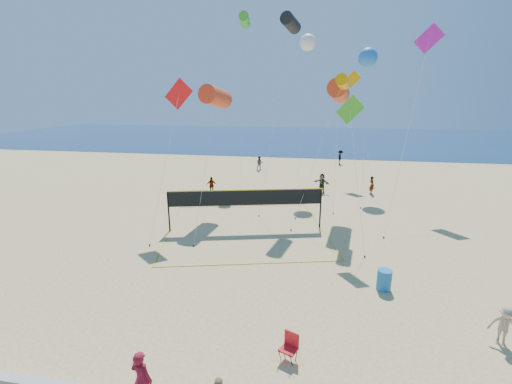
% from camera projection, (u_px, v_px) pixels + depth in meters
% --- Properties ---
extents(ground, '(120.00, 120.00, 0.00)m').
position_uv_depth(ground, '(265.00, 349.00, 11.28)').
color(ground, '#D7BD79').
rests_on(ground, ground).
extents(ocean, '(140.00, 50.00, 0.03)m').
position_uv_depth(ocean, '(310.00, 138.00, 70.12)').
color(ocean, navy).
rests_on(ocean, ground).
extents(woman, '(0.69, 0.53, 1.71)m').
position_uv_depth(woman, '(142.00, 379.00, 8.97)').
color(woman, maroon).
rests_on(woman, ground).
extents(bystander_b, '(1.04, 0.79, 1.42)m').
position_uv_depth(bystander_b, '(504.00, 326.00, 11.31)').
color(bystander_b, tan).
rests_on(bystander_b, ground).
extents(far_person_0, '(0.96, 0.72, 1.51)m').
position_uv_depth(far_person_0, '(211.00, 186.00, 29.04)').
color(far_person_0, gray).
rests_on(far_person_0, ground).
extents(far_person_1, '(1.59, 1.15, 1.66)m').
position_uv_depth(far_person_1, '(322.00, 183.00, 29.60)').
color(far_person_1, gray).
rests_on(far_person_1, ground).
extents(far_person_2, '(0.55, 0.66, 1.54)m').
position_uv_depth(far_person_2, '(372.00, 185.00, 29.09)').
color(far_person_2, gray).
rests_on(far_person_2, ground).
extents(far_person_3, '(0.84, 0.70, 1.56)m').
position_uv_depth(far_person_3, '(260.00, 163.00, 38.76)').
color(far_person_3, gray).
rests_on(far_person_3, ground).
extents(far_person_4, '(0.75, 1.17, 1.72)m').
position_uv_depth(far_person_4, '(340.00, 157.00, 42.08)').
color(far_person_4, gray).
rests_on(far_person_4, ground).
extents(camp_chair, '(0.64, 0.73, 1.03)m').
position_uv_depth(camp_chair, '(290.00, 345.00, 10.70)').
color(camp_chair, red).
rests_on(camp_chair, ground).
extents(trash_barrel, '(0.79, 0.79, 0.91)m').
position_uv_depth(trash_barrel, '(384.00, 280.00, 14.65)').
color(trash_barrel, '#1965A6').
rests_on(trash_barrel, ground).
extents(volleyball_net, '(11.65, 11.54, 2.57)m').
position_uv_depth(volleyball_net, '(246.00, 202.00, 21.04)').
color(volleyball_net, black).
rests_on(volleyball_net, ground).
extents(kite_0, '(1.70, 8.81, 8.86)m').
position_uv_depth(kite_0, '(216.00, 97.00, 23.73)').
color(kite_0, red).
rests_on(kite_0, ground).
extents(kite_1, '(2.30, 4.89, 13.54)m').
position_uv_depth(kite_1, '(291.00, 23.00, 23.58)').
color(kite_1, black).
rests_on(kite_1, ground).
extents(kite_2, '(3.29, 3.73, 9.40)m').
position_uv_depth(kite_2, '(343.00, 82.00, 21.01)').
color(kite_2, orange).
rests_on(kite_2, ground).
extents(kite_3, '(1.91, 4.35, 9.14)m').
position_uv_depth(kite_3, '(178.00, 100.00, 20.65)').
color(kite_3, red).
rests_on(kite_3, ground).
extents(kite_4, '(1.81, 2.87, 8.15)m').
position_uv_depth(kite_4, '(351.00, 117.00, 18.19)').
color(kite_4, green).
rests_on(kite_4, ground).
extents(kite_5, '(4.68, 9.85, 13.21)m').
position_uv_depth(kite_5, '(427.00, 46.00, 24.90)').
color(kite_5, '#C116AF').
rests_on(kite_5, ground).
extents(kite_6, '(1.36, 9.98, 13.13)m').
position_uv_depth(kite_6, '(308.00, 43.00, 28.73)').
color(kite_6, white).
rests_on(kite_6, ground).
extents(kite_7, '(1.93, 8.13, 12.08)m').
position_uv_depth(kite_7, '(368.00, 57.00, 29.12)').
color(kite_7, blue).
rests_on(kite_7, ground).
extents(kite_8, '(1.67, 8.61, 15.66)m').
position_uv_depth(kite_8, '(245.00, 20.00, 32.27)').
color(kite_8, green).
rests_on(kite_8, ground).
extents(kite_9, '(3.17, 4.22, 10.45)m').
position_uv_depth(kite_9, '(353.00, 85.00, 32.40)').
color(kite_9, orange).
rests_on(kite_9, ground).
extents(kite_10, '(1.74, 3.20, 9.23)m').
position_uv_depth(kite_10, '(339.00, 91.00, 23.30)').
color(kite_10, red).
rests_on(kite_10, ground).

